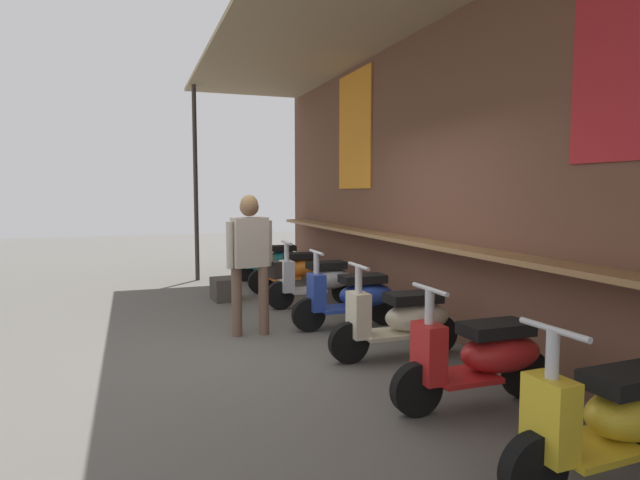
{
  "coord_description": "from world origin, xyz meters",
  "views": [
    {
      "loc": [
        5.36,
        -1.47,
        1.67
      ],
      "look_at": [
        -1.34,
        0.9,
        1.03
      ],
      "focal_mm": 30.18,
      "sensor_mm": 36.0,
      "label": 1
    }
  ],
  "objects": [
    {
      "name": "ground_plane",
      "position": [
        0.0,
        0.0,
        0.0
      ],
      "size": [
        32.57,
        32.57,
        0.0
      ],
      "primitive_type": "plane",
      "color": "#56544F"
    },
    {
      "name": "market_stall_facade",
      "position": [
        0.0,
        1.86,
        2.1
      ],
      "size": [
        11.63,
        2.56,
        3.78
      ],
      "color": "brown",
      "rests_on": "ground_plane"
    },
    {
      "name": "scooter_teal",
      "position": [
        -4.44,
        1.08,
        0.39
      ],
      "size": [
        0.48,
        1.4,
        0.97
      ],
      "rotation": [
        0.0,
        0.0,
        -1.63
      ],
      "color": "#197075",
      "rests_on": "ground_plane"
    },
    {
      "name": "scooter_orange",
      "position": [
        -3.14,
        1.08,
        0.39
      ],
      "size": [
        0.46,
        1.4,
        0.97
      ],
      "rotation": [
        0.0,
        0.0,
        -1.6
      ],
      "color": "orange",
      "rests_on": "ground_plane"
    },
    {
      "name": "scooter_silver",
      "position": [
        -1.92,
        1.08,
        0.39
      ],
      "size": [
        0.46,
        1.4,
        0.97
      ],
      "rotation": [
        0.0,
        0.0,
        -1.57
      ],
      "color": "#B2B5BA",
      "rests_on": "ground_plane"
    },
    {
      "name": "scooter_blue",
      "position": [
        -0.62,
        1.08,
        0.39
      ],
      "size": [
        0.46,
        1.4,
        0.97
      ],
      "rotation": [
        0.0,
        0.0,
        -1.58
      ],
      "color": "#233D9E",
      "rests_on": "ground_plane"
    },
    {
      "name": "scooter_cream",
      "position": [
        0.63,
        1.08,
        0.39
      ],
      "size": [
        0.46,
        1.4,
        0.97
      ],
      "rotation": [
        0.0,
        0.0,
        -1.58
      ],
      "color": "beige",
      "rests_on": "ground_plane"
    },
    {
      "name": "scooter_red",
      "position": [
        1.94,
        1.08,
        0.39
      ],
      "size": [
        0.46,
        1.4,
        0.97
      ],
      "rotation": [
        0.0,
        0.0,
        -1.56
      ],
      "color": "red",
      "rests_on": "ground_plane"
    },
    {
      "name": "scooter_yellow",
      "position": [
        3.15,
        1.08,
        0.39
      ],
      "size": [
        0.47,
        1.4,
        0.97
      ],
      "rotation": [
        0.0,
        0.0,
        -1.52
      ],
      "color": "gold",
      "rests_on": "ground_plane"
    },
    {
      "name": "shopper_with_handbag",
      "position": [
        -0.71,
        -0.17,
        0.99
      ],
      "size": [
        0.35,
        0.65,
        1.63
      ],
      "rotation": [
        0.0,
        0.0,
        3.33
      ],
      "color": "brown",
      "rests_on": "ground_plane"
    },
    {
      "name": "merchandise_crate",
      "position": [
        -2.83,
        -0.13,
        0.17
      ],
      "size": [
        0.5,
        0.42,
        0.34
      ],
      "primitive_type": "cube",
      "rotation": [
        0.0,
        0.0,
        0.08
      ],
      "color": "#3D3833",
      "rests_on": "ground_plane"
    }
  ]
}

